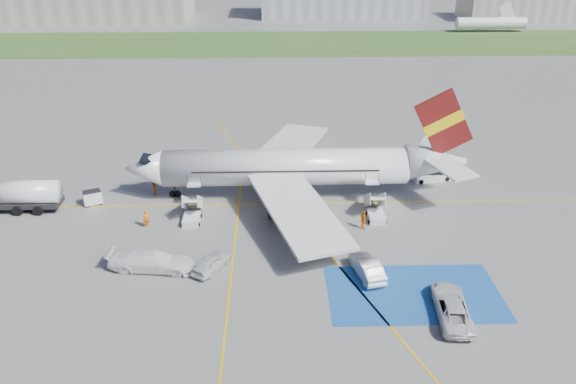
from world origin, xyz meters
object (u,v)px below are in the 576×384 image
gpu_cart (93,198)px  van_white_b (151,258)px  airliner (299,167)px  van_white_a (452,304)px  belt_loader (432,177)px  car_silver_a (211,263)px  car_silver_b (367,267)px  fuel_tanker (14,198)px

gpu_cart → van_white_b: (8.56, -12.46, 0.41)m
van_white_b → gpu_cart: bearing=42.1°
airliner → gpu_cart: 22.15m
gpu_cart → van_white_a: bearing=-54.9°
gpu_cart → belt_loader: 37.82m
van_white_b → car_silver_a: bearing=-84.5°
van_white_b → car_silver_b: bearing=-86.9°
van_white_a → van_white_b: 25.05m
airliner → gpu_cart: bearing=-176.2°
airliner → van_white_a: airliner is taller
gpu_cart → car_silver_b: car_silver_b is taller
van_white_b → van_white_a: bearing=-98.3°
gpu_cart → van_white_a: van_white_a is taller
gpu_cart → belt_loader: gpu_cart is taller
belt_loader → van_white_b: 33.76m
car_silver_a → van_white_a: van_white_a is taller
car_silver_a → car_silver_b: bearing=-155.4°
fuel_tanker → van_white_a: 44.25m
van_white_a → van_white_b: size_ratio=0.92×
belt_loader → van_white_b: van_white_b is taller
airliner → fuel_tanker: size_ratio=3.82×
belt_loader → van_white_a: 24.73m
fuel_tanker → airliner: bearing=5.1°
car_silver_b → van_white_b: van_white_b is taller
fuel_tanker → van_white_a: bearing=-24.2°
fuel_tanker → car_silver_b: 36.96m
car_silver_a → belt_loader: bearing=-113.6°
van_white_a → van_white_b: (-24.09, 6.87, 0.13)m
belt_loader → van_white_b: size_ratio=0.85×
belt_loader → van_white_a: size_ratio=0.92×
car_silver_b → van_white_a: bearing=123.5°
airliner → car_silver_a: 16.57m
airliner → gpu_cart: airliner is taller
airliner → belt_loader: (15.56, 3.46, -3.04)m
airliner → belt_loader: 16.23m
belt_loader → van_white_a: van_white_a is taller
airliner → belt_loader: airliner is taller
fuel_tanker → van_white_a: fuel_tanker is taller
airliner → gpu_cart: (-21.94, -1.45, -2.69)m
car_silver_b → van_white_b: size_ratio=0.85×
car_silver_a → van_white_a: 20.13m
gpu_cart → van_white_a: (32.65, -19.32, 0.28)m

